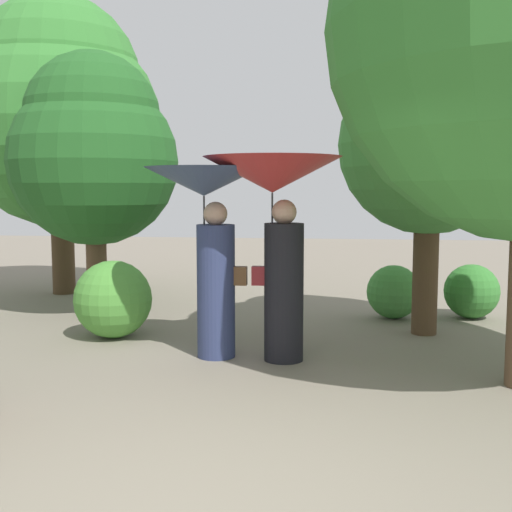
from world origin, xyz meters
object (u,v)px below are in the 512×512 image
person_left (208,218)px  tree_mid_left (94,148)px  tree_near_left (59,110)px  person_right (275,204)px  tree_near_right (429,128)px

person_left → tree_mid_left: (-2.10, 2.10, 0.89)m
person_left → tree_near_left: size_ratio=0.40×
person_left → tree_near_left: 5.34m
person_right → tree_near_right: tree_near_right is taller
tree_near_right → person_left: bearing=-149.9°
tree_near_right → person_right: bearing=-139.7°
tree_near_left → tree_mid_left: size_ratio=1.35×
person_left → tree_near_right: tree_near_right is taller
tree_near_right → tree_mid_left: tree_near_right is taller
person_left → tree_near_right: 3.03m
tree_mid_left → person_left: bearing=-45.1°
tree_near_left → tree_near_right: size_ratio=1.30×
tree_near_right → tree_mid_left: bearing=171.6°
person_right → tree_near_right: size_ratio=0.55×
tree_near_right → tree_mid_left: size_ratio=1.03×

